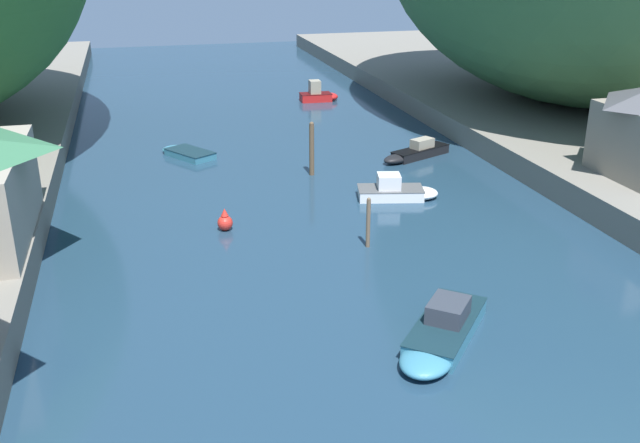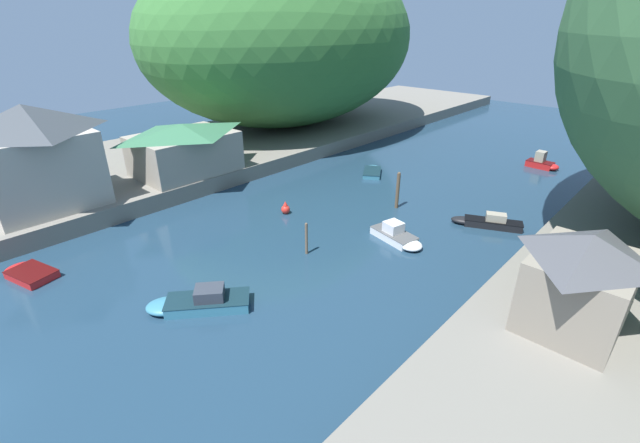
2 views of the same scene
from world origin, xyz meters
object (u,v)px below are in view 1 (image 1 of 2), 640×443
(boat_small_dinghy, at_px, (185,152))
(person_on_quay, at_px, (5,235))
(boat_mid_channel, at_px, (319,95))
(boat_white_cruiser, at_px, (415,153))
(boat_yellow_tender, at_px, (441,333))
(boat_far_right_bank, at_px, (398,191))
(channel_buoy_near, at_px, (225,222))

(boat_small_dinghy, height_order, person_on_quay, person_on_quay)
(boat_mid_channel, height_order, boat_white_cruiser, boat_mid_channel)
(boat_yellow_tender, distance_m, person_on_quay, 18.19)
(boat_small_dinghy, height_order, boat_far_right_bank, boat_far_right_bank)
(boat_mid_channel, height_order, boat_small_dinghy, boat_mid_channel)
(boat_mid_channel, bearing_deg, person_on_quay, -31.29)
(boat_small_dinghy, distance_m, channel_buoy_near, 14.19)
(boat_white_cruiser, bearing_deg, boat_small_dinghy, 48.15)
(boat_small_dinghy, relative_size, boat_far_right_bank, 0.95)
(boat_mid_channel, xyz_separation_m, boat_white_cruiser, (1.64, -19.53, -0.16))
(boat_mid_channel, bearing_deg, boat_small_dinghy, -39.75)
(boat_yellow_tender, distance_m, boat_small_dinghy, 28.14)
(boat_far_right_bank, bearing_deg, person_on_quay, -58.25)
(boat_far_right_bank, bearing_deg, boat_mid_channel, -171.91)
(channel_buoy_near, bearing_deg, boat_yellow_tender, -64.43)
(boat_yellow_tender, xyz_separation_m, boat_far_right_bank, (4.06, 15.39, -0.00))
(boat_yellow_tender, height_order, person_on_quay, person_on_quay)
(boat_white_cruiser, xyz_separation_m, boat_far_right_bank, (-3.92, -7.27, 0.04))
(boat_mid_channel, bearing_deg, boat_far_right_bank, -2.66)
(boat_small_dinghy, bearing_deg, boat_yellow_tender, -108.19)
(person_on_quay, bearing_deg, boat_yellow_tender, -130.42)
(boat_white_cruiser, bearing_deg, boat_far_right_bank, 126.64)
(boat_small_dinghy, height_order, boat_white_cruiser, boat_white_cruiser)
(person_on_quay, bearing_deg, boat_far_right_bank, -83.22)
(boat_small_dinghy, distance_m, boat_far_right_bank, 16.28)
(boat_mid_channel, xyz_separation_m, boat_far_right_bank, (-2.28, -26.81, -0.13))
(boat_small_dinghy, xyz_separation_m, person_on_quay, (-8.78, -18.63, 2.33))
(boat_white_cruiser, distance_m, channel_buoy_near, 17.17)
(boat_far_right_bank, distance_m, person_on_quay, 21.18)
(boat_mid_channel, distance_m, boat_far_right_bank, 26.90)
(boat_mid_channel, relative_size, person_on_quay, 2.11)
(channel_buoy_near, xyz_separation_m, person_on_quay, (-9.64, -4.47, 2.11))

